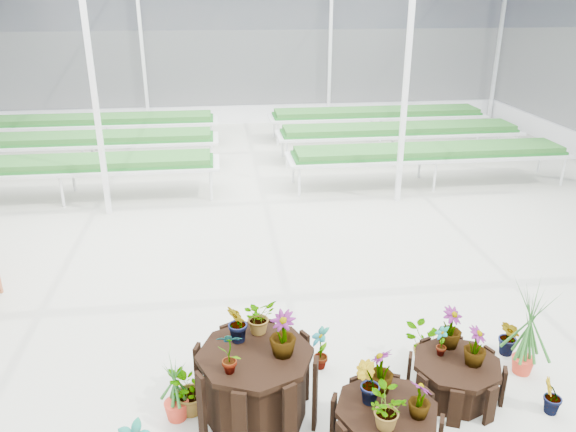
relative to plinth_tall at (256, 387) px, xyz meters
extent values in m
plane|color=gray|center=(0.47, 2.22, -0.42)|extent=(24.00, 24.00, 0.00)
cylinder|color=black|center=(0.00, 0.00, 0.00)|extent=(1.54, 1.54, 0.84)
cylinder|color=black|center=(1.20, -0.60, -0.15)|extent=(1.35, 1.35, 0.54)
cylinder|color=black|center=(2.20, 0.10, -0.19)|extent=(1.30, 1.30, 0.45)
imported|color=#265C22|center=(-0.15, 0.20, 0.65)|extent=(0.24, 0.28, 0.45)
imported|color=#265C22|center=(0.27, -0.06, 0.66)|extent=(0.38, 0.38, 0.48)
imported|color=#265C22|center=(0.07, 0.37, 0.61)|extent=(0.45, 0.43, 0.38)
imported|color=#265C22|center=(-0.25, -0.28, 0.65)|extent=(0.27, 0.20, 0.46)
imported|color=#265C22|center=(1.03, -0.49, 0.34)|extent=(0.30, 0.28, 0.43)
imported|color=#265C22|center=(1.46, -0.74, 0.31)|extent=(0.29, 0.29, 0.37)
imported|color=#265C22|center=(1.20, -0.35, 0.35)|extent=(0.37, 0.37, 0.46)
imported|color=#265C22|center=(1.10, -0.84, 0.31)|extent=(0.46, 0.46, 0.39)
imported|color=#265C22|center=(2.06, 0.25, 0.21)|extent=(0.14, 0.20, 0.36)
imported|color=#265C22|center=(2.35, 0.05, 0.25)|extent=(0.35, 0.35, 0.44)
imported|color=#265C22|center=(2.22, 0.40, 0.27)|extent=(0.37, 0.37, 0.48)
imported|color=#265C22|center=(-0.67, 0.18, -0.14)|extent=(0.47, 0.53, 0.56)
imported|color=#265C22|center=(3.10, -0.30, -0.20)|extent=(0.29, 0.26, 0.44)
imported|color=#265C22|center=(3.15, 0.73, -0.16)|extent=(0.24, 0.29, 0.51)
imported|color=#265C22|center=(2.06, 0.66, -0.15)|extent=(0.51, 0.45, 0.53)
imported|color=#265C22|center=(0.82, 0.78, -0.14)|extent=(0.21, 0.30, 0.56)
imported|color=#265C22|center=(0.03, 0.74, -0.11)|extent=(0.38, 0.33, 0.61)
camera|label=1|loc=(-0.25, -4.68, 3.78)|focal=35.00mm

